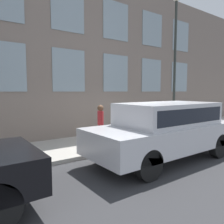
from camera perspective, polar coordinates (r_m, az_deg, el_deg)
ground_plane at (r=8.26m, az=5.87°, el=-9.64°), size 80.00×80.00×0.00m
sidewalk at (r=9.33m, az=-0.01°, el=-7.46°), size 2.85×60.00×0.13m
building_facade at (r=10.53m, az=-5.20°, el=14.35°), size 0.33×40.00×7.55m
fire_hydrant at (r=8.36m, az=3.03°, el=-5.87°), size 0.37×0.47×0.74m
person at (r=8.36m, az=-3.02°, el=-2.23°), size 0.36×0.24×1.50m
parked_truck_silver_near at (r=7.05m, az=13.96°, el=-3.79°), size 2.00×5.11×1.79m
street_lamp at (r=11.25m, az=16.17°, el=15.41°), size 0.36×0.36×6.57m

